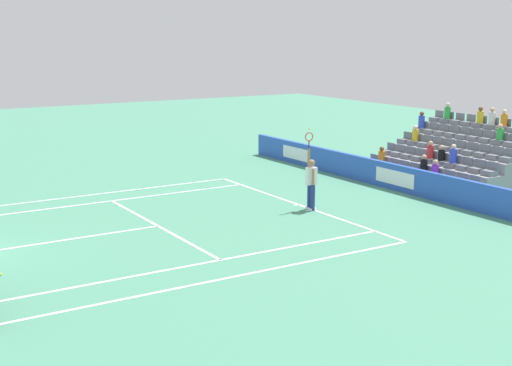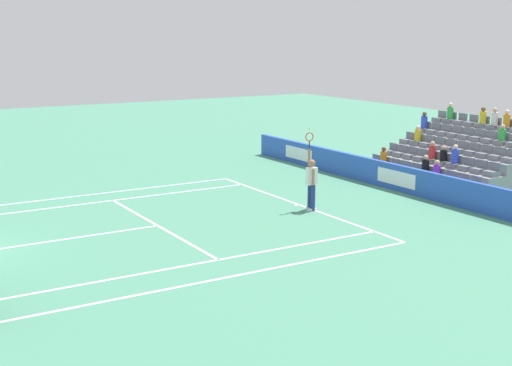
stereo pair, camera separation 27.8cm
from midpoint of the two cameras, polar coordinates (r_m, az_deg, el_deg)
line_baseline at (r=25.63m, az=3.13°, el=-1.74°), size 10.97×0.10×0.01m
line_service at (r=23.03m, az=-8.18°, el=-3.41°), size 8.23×0.10×0.01m
line_centre_service at (r=22.01m, az=-15.85°, el=-4.47°), size 0.10×6.40×0.01m
line_singles_sideline_left at (r=26.60m, az=-12.65°, el=-1.51°), size 0.10×11.89×0.01m
line_singles_sideline_right at (r=19.27m, az=-4.47°, el=-6.37°), size 0.10×11.89×0.01m
line_doubles_sideline_left at (r=27.87m, az=-13.58°, el=-0.95°), size 0.10×11.89×0.01m
line_doubles_sideline_right at (r=18.13m, az=-2.46°, el=-7.54°), size 0.10×11.89×0.01m
line_centre_mark at (r=25.58m, az=2.94°, el=-1.77°), size 0.10×0.20×0.01m
sponsor_barrier at (r=28.40m, az=10.90°, el=0.44°), size 20.14×0.22×1.02m
tennis_player at (r=24.74m, az=4.11°, el=0.09°), size 0.52×0.39×2.85m
stadium_stand at (r=30.84m, az=15.81°, el=1.70°), size 6.20×4.75×3.02m
loose_tennis_ball at (r=19.40m, az=-20.14°, el=-6.87°), size 0.07×0.07×0.07m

